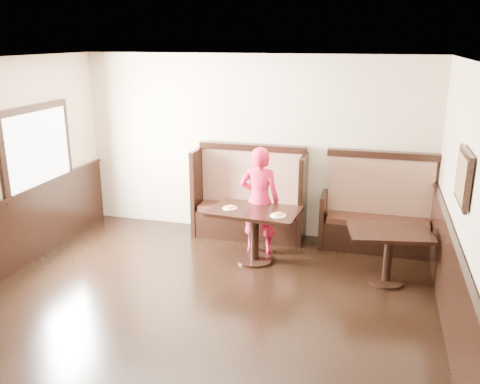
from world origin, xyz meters
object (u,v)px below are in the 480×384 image
at_px(table_main, 255,222).
at_px(table_neighbor, 389,244).
at_px(booth_neighbor, 377,217).
at_px(booth_main, 250,203).
at_px(child, 260,201).

relative_size(table_main, table_neighbor, 1.13).
bearing_deg(table_neighbor, booth_neighbor, 87.33).
bearing_deg(table_main, booth_neighbor, 34.34).
relative_size(booth_main, booth_neighbor, 1.06).
distance_m(booth_main, table_neighbor, 2.38).
bearing_deg(booth_neighbor, booth_main, 179.95).
height_order(booth_main, table_main, booth_main).
height_order(booth_neighbor, table_main, booth_neighbor).
bearing_deg(table_neighbor, child, 153.67).
bearing_deg(child, booth_neighbor, -161.04).
bearing_deg(child, booth_main, -64.82).
distance_m(table_neighbor, child, 1.89).
distance_m(booth_main, table_main, 0.99).
xyz_separation_m(booth_main, booth_neighbor, (1.95, -0.00, -0.05)).
bearing_deg(booth_main, table_main, -71.80).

